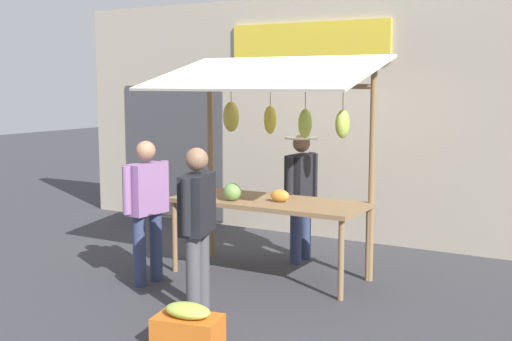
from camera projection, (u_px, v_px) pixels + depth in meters
ground_plane at (269, 276)px, 7.55m from camera, size 40.00×40.00×0.00m
street_backdrop at (341, 118)px, 9.24m from camera, size 9.00×0.30×3.40m
market_stall at (269, 141)px, 7.37m from camera, size 2.50×1.46×2.50m
vendor_with_sunhat at (301, 188)px, 8.05m from camera, size 0.41×0.68×1.57m
shopper_in_grey_tee at (147, 202)px, 7.16m from camera, size 0.26×0.68×1.57m
shopper_with_ponytail at (197, 220)px, 6.18m from camera, size 0.34×0.66×1.59m
produce_crate_near at (188, 327)px, 5.50m from camera, size 0.61×0.44×0.37m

